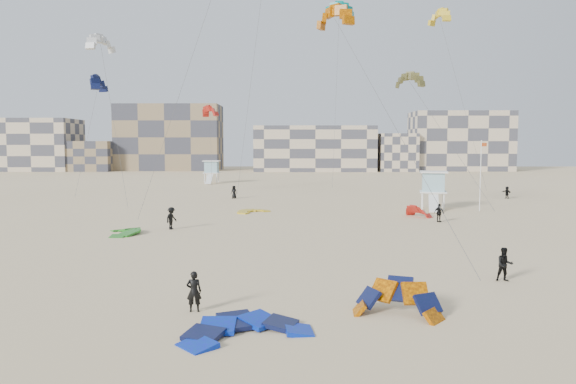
{
  "coord_description": "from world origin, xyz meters",
  "views": [
    {
      "loc": [
        4.06,
        -22.56,
        7.18
      ],
      "look_at": [
        3.84,
        6.0,
        4.74
      ],
      "focal_mm": 35.0,
      "sensor_mm": 36.0,
      "label": 1
    }
  ],
  "objects_px": {
    "kitesurfer_main": "(194,291)",
    "lifeguard_tower_near": "(433,190)",
    "kite_ground_blue": "(246,335)",
    "kite_ground_orange": "(397,316)"
  },
  "relations": [
    {
      "from": "kite_ground_blue",
      "to": "lifeguard_tower_near",
      "type": "distance_m",
      "value": 44.95
    },
    {
      "from": "kite_ground_orange",
      "to": "kitesurfer_main",
      "type": "height_order",
      "value": "kite_ground_orange"
    },
    {
      "from": "lifeguard_tower_near",
      "to": "kitesurfer_main",
      "type": "bearing_deg",
      "value": -105.29
    },
    {
      "from": "kite_ground_blue",
      "to": "lifeguard_tower_near",
      "type": "xyz_separation_m",
      "value": [
        17.39,
        41.4,
        2.09
      ]
    },
    {
      "from": "kite_ground_blue",
      "to": "kite_ground_orange",
      "type": "xyz_separation_m",
      "value": [
        6.17,
        2.43,
        0.0
      ]
    },
    {
      "from": "kite_ground_orange",
      "to": "lifeguard_tower_near",
      "type": "distance_m",
      "value": 40.61
    },
    {
      "from": "lifeguard_tower_near",
      "to": "kite_ground_orange",
      "type": "bearing_deg",
      "value": -94.07
    },
    {
      "from": "kitesurfer_main",
      "to": "lifeguard_tower_near",
      "type": "bearing_deg",
      "value": -123.94
    },
    {
      "from": "kite_ground_blue",
      "to": "kite_ground_orange",
      "type": "bearing_deg",
      "value": -3.03
    },
    {
      "from": "kite_ground_blue",
      "to": "lifeguard_tower_near",
      "type": "height_order",
      "value": "lifeguard_tower_near"
    }
  ]
}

